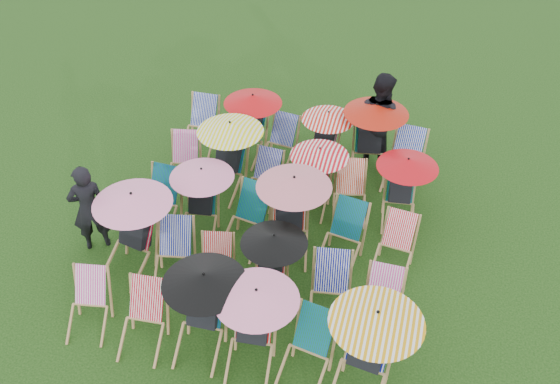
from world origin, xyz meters
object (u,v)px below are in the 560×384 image
(deckchair_5, at_px, (367,352))
(person_rear, at_px, (379,119))
(deckchair_0, at_px, (87,305))
(deckchair_29, at_px, (404,161))
(person_left, at_px, (89,208))

(deckchair_5, relative_size, person_rear, 0.75)
(deckchair_0, distance_m, deckchair_29, 6.00)
(deckchair_0, xyz_separation_m, person_rear, (3.30, 5.13, 0.51))
(deckchair_29, relative_size, person_left, 0.61)
(person_left, bearing_deg, deckchair_29, 178.66)
(deckchair_0, bearing_deg, deckchair_5, -9.61)
(person_rear, bearing_deg, person_left, 72.81)
(person_left, bearing_deg, person_rear, -172.87)
(deckchair_29, height_order, person_rear, person_rear)
(deckchair_0, xyz_separation_m, deckchair_29, (3.89, 4.56, 0.07))
(deckchair_0, height_order, deckchair_29, deckchair_29)
(deckchair_0, bearing_deg, person_left, 105.67)
(person_left, bearing_deg, deckchair_5, 127.89)
(deckchair_29, xyz_separation_m, person_left, (-4.63, -3.05, 0.31))
(person_left, distance_m, person_rear, 5.42)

